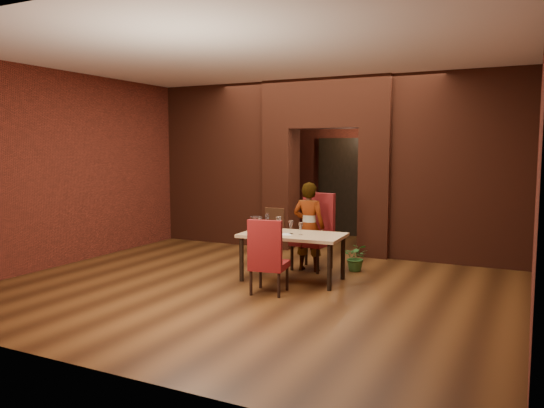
{
  "coord_description": "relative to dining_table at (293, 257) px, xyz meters",
  "views": [
    {
      "loc": [
        3.47,
        -7.31,
        1.93
      ],
      "look_at": [
        -0.16,
        0.0,
        1.07
      ],
      "focal_mm": 35.0,
      "sensor_mm": 36.0,
      "label": 1
    }
  ],
  "objects": [
    {
      "name": "floor",
      "position": [
        -0.34,
        0.33,
        -0.35
      ],
      "size": [
        8.0,
        8.0,
        0.0
      ],
      "primitive_type": "plane",
      "color": "#4C2B13",
      "rests_on": "ground"
    },
    {
      "name": "ceiling",
      "position": [
        -0.34,
        0.33,
        2.85
      ],
      "size": [
        7.0,
        8.0,
        0.04
      ],
      "primitive_type": "cube",
      "color": "silver",
      "rests_on": "ground"
    },
    {
      "name": "wall_back",
      "position": [
        -0.34,
        4.33,
        1.25
      ],
      "size": [
        7.0,
        0.04,
        3.2
      ],
      "primitive_type": "cube",
      "color": "maroon",
      "rests_on": "ground"
    },
    {
      "name": "wall_front",
      "position": [
        -0.34,
        -3.67,
        1.25
      ],
      "size": [
        7.0,
        0.04,
        3.2
      ],
      "primitive_type": "cube",
      "color": "maroon",
      "rests_on": "ground"
    },
    {
      "name": "wall_left",
      "position": [
        -3.84,
        0.33,
        1.25
      ],
      "size": [
        0.04,
        8.0,
        3.2
      ],
      "primitive_type": "cube",
      "color": "maroon",
      "rests_on": "ground"
    },
    {
      "name": "wall_right",
      "position": [
        3.16,
        0.33,
        1.25
      ],
      "size": [
        0.04,
        8.0,
        3.2
      ],
      "primitive_type": "cube",
      "color": "maroon",
      "rests_on": "ground"
    },
    {
      "name": "pillar_left",
      "position": [
        -1.29,
        2.33,
        0.8
      ],
      "size": [
        0.55,
        0.55,
        2.3
      ],
      "primitive_type": "cube",
      "color": "maroon",
      "rests_on": "ground"
    },
    {
      "name": "pillar_right",
      "position": [
        0.61,
        2.33,
        0.8
      ],
      "size": [
        0.55,
        0.55,
        2.3
      ],
      "primitive_type": "cube",
      "color": "maroon",
      "rests_on": "ground"
    },
    {
      "name": "lintel",
      "position": [
        -0.34,
        2.33,
        2.4
      ],
      "size": [
        2.45,
        0.55,
        0.9
      ],
      "primitive_type": "cube",
      "color": "maroon",
      "rests_on": "ground"
    },
    {
      "name": "wing_wall_left",
      "position": [
        -2.71,
        2.33,
        1.25
      ],
      "size": [
        2.28,
        0.35,
        3.2
      ],
      "primitive_type": "cube",
      "color": "maroon",
      "rests_on": "ground"
    },
    {
      "name": "wing_wall_right",
      "position": [
        2.02,
        2.33,
        1.25
      ],
      "size": [
        2.28,
        0.35,
        3.2
      ],
      "primitive_type": "cube",
      "color": "maroon",
      "rests_on": "ground"
    },
    {
      "name": "vent_panel",
      "position": [
        -1.29,
        2.03,
        0.2
      ],
      "size": [
        0.4,
        0.03,
        0.5
      ],
      "primitive_type": "cube",
      "color": "#A4582F",
      "rests_on": "ground"
    },
    {
      "name": "rear_door",
      "position": [
        -0.74,
        4.27,
        0.7
      ],
      "size": [
        0.9,
        0.08,
        2.1
      ],
      "primitive_type": "cube",
      "color": "black",
      "rests_on": "ground"
    },
    {
      "name": "rear_door_frame",
      "position": [
        -0.74,
        4.23,
        0.7
      ],
      "size": [
        1.02,
        0.04,
        2.22
      ],
      "primitive_type": "cube",
      "color": "black",
      "rests_on": "ground"
    },
    {
      "name": "dining_table",
      "position": [
        0.0,
        0.0,
        0.0
      ],
      "size": [
        1.53,
        0.92,
        0.69
      ],
      "primitive_type": "cube",
      "rotation": [
        0.0,
        0.0,
        0.06
      ],
      "color": "tan",
      "rests_on": "ground"
    },
    {
      "name": "chair_far",
      "position": [
        -0.02,
        0.79,
        0.26
      ],
      "size": [
        0.61,
        0.61,
        1.21
      ],
      "primitive_type": "cube",
      "rotation": [
        0.0,
        0.0,
        -0.11
      ],
      "color": "maroon",
      "rests_on": "ground"
    },
    {
      "name": "chair_near",
      "position": [
        0.0,
        -0.76,
        0.16
      ],
      "size": [
        0.52,
        0.52,
        1.01
      ],
      "primitive_type": "cube",
      "rotation": [
        0.0,
        0.0,
        3.29
      ],
      "color": "maroon",
      "rests_on": "ground"
    },
    {
      "name": "person_seated",
      "position": [
        -0.02,
        0.68,
        0.36
      ],
      "size": [
        0.53,
        0.36,
        1.41
      ],
      "primitive_type": "imported",
      "rotation": [
        0.0,
        0.0,
        3.18
      ],
      "color": "silver",
      "rests_on": "ground"
    },
    {
      "name": "wine_glass_a",
      "position": [
        -0.24,
        0.03,
        0.46
      ],
      "size": [
        0.09,
        0.09,
        0.23
      ],
      "primitive_type": null,
      "color": "white",
      "rests_on": "dining_table"
    },
    {
      "name": "wine_glass_b",
      "position": [
        -0.01,
        -0.04,
        0.44
      ],
      "size": [
        0.08,
        0.08,
        0.19
      ],
      "primitive_type": null,
      "color": "white",
      "rests_on": "dining_table"
    },
    {
      "name": "wine_glass_c",
      "position": [
        0.15,
        -0.06,
        0.44
      ],
      "size": [
        0.07,
        0.07,
        0.18
      ],
      "primitive_type": null,
      "color": "white",
      "rests_on": "dining_table"
    },
    {
      "name": "tasting_sheet",
      "position": [
        -0.12,
        -0.15,
        0.35
      ],
      "size": [
        0.34,
        0.33,
        0.0
      ],
      "primitive_type": "cube",
      "rotation": [
        0.0,
        0.0,
        0.62
      ],
      "color": "silver",
      "rests_on": "dining_table"
    },
    {
      "name": "wine_bucket",
      "position": [
        -0.57,
        -0.08,
        0.46
      ],
      "size": [
        0.19,
        0.19,
        0.23
      ],
      "primitive_type": "cylinder",
      "color": "silver",
      "rests_on": "dining_table"
    },
    {
      "name": "water_bottle",
      "position": [
        -0.47,
        0.1,
        0.48
      ],
      "size": [
        0.06,
        0.06,
        0.26
      ],
      "primitive_type": "cylinder",
      "color": "white",
      "rests_on": "dining_table"
    },
    {
      "name": "potted_plant",
      "position": [
        0.66,
        0.99,
        -0.13
      ],
      "size": [
        0.44,
        0.4,
        0.44
      ],
      "primitive_type": "imported",
      "rotation": [
        0.0,
        0.0,
        0.14
      ],
      "color": "#31662A",
      "rests_on": "ground"
    }
  ]
}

